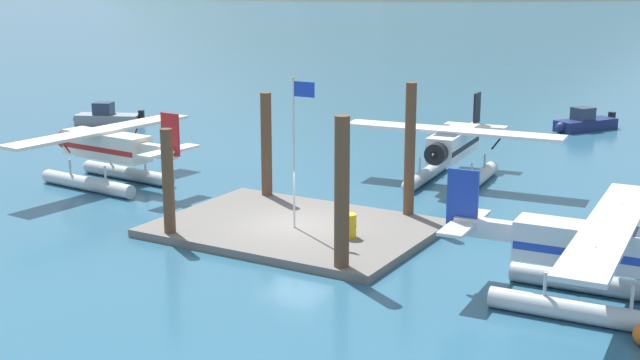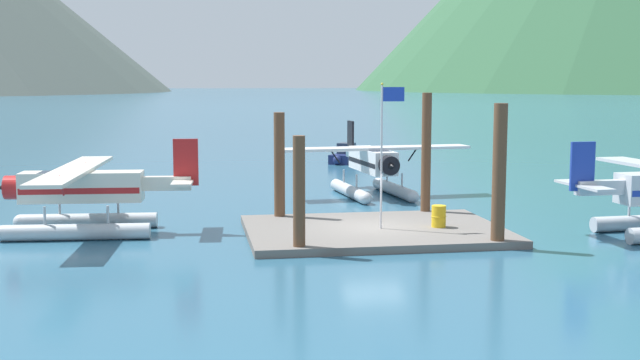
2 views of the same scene
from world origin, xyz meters
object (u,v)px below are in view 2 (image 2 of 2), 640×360
(seaplane_white_bow_right, at_px, (373,167))
(boat_navy_open_north, at_px, (347,156))
(flagpole, at_px, (385,138))
(seaplane_cream_port_fwd, at_px, (81,196))
(fuel_drum, at_px, (439,216))

(seaplane_white_bow_right, height_order, boat_navy_open_north, seaplane_white_bow_right)
(flagpole, relative_size, seaplane_white_bow_right, 0.55)
(flagpole, xyz_separation_m, seaplane_cream_port_fwd, (-11.96, 2.29, -2.34))
(flagpole, distance_m, seaplane_white_bow_right, 11.29)
(seaplane_cream_port_fwd, relative_size, boat_navy_open_north, 2.40)
(fuel_drum, xyz_separation_m, seaplane_white_bow_right, (-0.22, 10.91, 0.84))
(seaplane_cream_port_fwd, bearing_deg, boat_navy_open_north, 58.51)
(flagpole, bearing_deg, seaplane_white_bow_right, 79.42)
(flagpole, xyz_separation_m, fuel_drum, (2.25, -0.05, -3.18))
(fuel_drum, relative_size, boat_navy_open_north, 0.20)
(boat_navy_open_north, bearing_deg, seaplane_white_bow_right, -96.76)
(seaplane_white_bow_right, relative_size, boat_navy_open_north, 2.41)
(flagpole, height_order, seaplane_cream_port_fwd, flagpole)
(fuel_drum, distance_m, seaplane_cream_port_fwd, 14.43)
(seaplane_white_bow_right, xyz_separation_m, boat_navy_open_north, (2.10, 17.68, -1.09))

